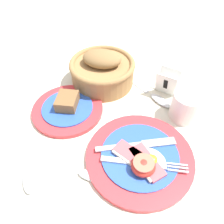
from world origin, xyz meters
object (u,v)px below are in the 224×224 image
at_px(breakfast_plate, 140,157).
at_px(bread_basket, 102,70).
at_px(bread_plate, 68,108).
at_px(number_card, 167,82).
at_px(sugar_cup, 187,105).
at_px(teaspoon_stray, 153,96).
at_px(teaspoon_by_saucer, 82,173).
at_px(teaspoon_near_cup, 28,167).

distance_m(breakfast_plate, bread_basket, 0.29).
bearing_deg(bread_basket, bread_plate, -97.15).
bearing_deg(number_card, sugar_cup, -40.84).
xyz_separation_m(breakfast_plate, bread_plate, (-0.23, 0.04, 0.00)).
relative_size(number_card, teaspoon_stray, 0.39).
bearing_deg(sugar_cup, teaspoon_by_saucer, -116.78).
relative_size(breakfast_plate, bread_basket, 1.26).
height_order(bread_basket, number_card, bread_basket).
bearing_deg(bread_plate, teaspoon_stray, 42.45).
bearing_deg(teaspoon_by_saucer, number_card, 63.98).
height_order(number_card, teaspoon_stray, number_card).
height_order(sugar_cup, number_card, same).
xyz_separation_m(bread_basket, teaspoon_near_cup, (0.01, -0.33, -0.04)).
relative_size(bread_plate, bread_basket, 0.99).
distance_m(bread_basket, teaspoon_by_saucer, 0.31).
bearing_deg(sugar_cup, bread_basket, 176.76).
bearing_deg(breakfast_plate, teaspoon_near_cup, -145.42).
bearing_deg(number_card, bread_plate, -135.60).
xyz_separation_m(bread_plate, teaspoon_near_cup, (0.03, -0.18, -0.01)).
height_order(teaspoon_by_saucer, teaspoon_near_cup, same).
distance_m(bread_plate, number_card, 0.29).
bearing_deg(teaspoon_near_cup, sugar_cup, 95.33).
bearing_deg(number_card, teaspoon_stray, -122.60).
distance_m(bread_basket, teaspoon_stray, 0.17).
bearing_deg(teaspoon_by_saucer, bread_plate, 120.48).
bearing_deg(bread_basket, teaspoon_near_cup, -87.93).
xyz_separation_m(bread_plate, number_card, (0.20, 0.20, 0.03)).
bearing_deg(breakfast_plate, number_card, 97.11).
xyz_separation_m(bread_basket, number_card, (0.18, 0.05, -0.01)).
bearing_deg(teaspoon_near_cup, breakfast_plate, 77.68).
bearing_deg(teaspoon_by_saucer, teaspoon_near_cup, -172.60).
relative_size(bread_basket, teaspoon_by_saucer, 1.01).
xyz_separation_m(teaspoon_by_saucer, teaspoon_near_cup, (-0.11, -0.05, 0.00)).
bearing_deg(bread_basket, breakfast_plate, -42.07).
bearing_deg(teaspoon_near_cup, bread_plate, 142.77).
bearing_deg(breakfast_plate, bread_basket, 137.93).
xyz_separation_m(teaspoon_near_cup, teaspoon_stray, (0.15, 0.35, 0.00)).
distance_m(breakfast_plate, number_card, 0.25).
bearing_deg(teaspoon_near_cup, bread_basket, 135.17).
distance_m(bread_plate, teaspoon_near_cup, 0.18).
height_order(breakfast_plate, bread_basket, bread_basket).
bearing_deg(teaspoon_by_saucer, breakfast_plate, 29.67).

